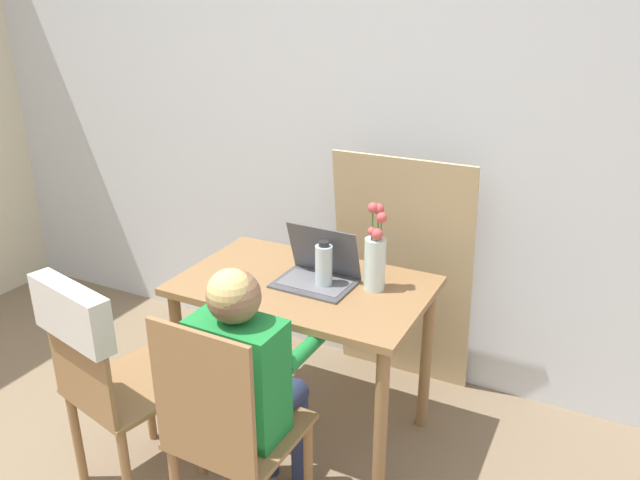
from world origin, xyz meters
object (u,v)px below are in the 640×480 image
(flower_vase, at_px, (375,256))
(water_bottle, at_px, (324,266))
(chair_spare, at_px, (98,358))
(person_seated, at_px, (247,369))
(laptop, at_px, (318,270))
(chair_occupied, at_px, (229,434))

(flower_vase, distance_m, water_bottle, 0.21)
(chair_spare, xyz_separation_m, person_seated, (0.55, 0.14, 0.03))
(flower_vase, bearing_deg, person_seated, -109.05)
(chair_spare, height_order, person_seated, person_seated)
(chair_spare, bearing_deg, laptop, -113.47)
(laptop, bearing_deg, chair_spare, -125.17)
(person_seated, bearing_deg, water_bottle, -91.22)
(chair_spare, height_order, water_bottle, chair_spare)
(chair_spare, relative_size, laptop, 2.95)
(laptop, distance_m, flower_vase, 0.25)
(chair_occupied, relative_size, person_seated, 0.88)
(chair_spare, distance_m, person_seated, 0.57)
(chair_spare, bearing_deg, person_seated, -152.38)
(chair_occupied, relative_size, water_bottle, 4.72)
(chair_occupied, bearing_deg, chair_spare, 3.34)
(person_seated, height_order, laptop, person_seated)
(chair_occupied, bearing_deg, water_bottle, -91.00)
(chair_spare, xyz_separation_m, flower_vase, (0.76, 0.76, 0.26))
(laptop, relative_size, flower_vase, 0.88)
(laptop, height_order, water_bottle, laptop)
(chair_occupied, distance_m, flower_vase, 0.87)
(person_seated, bearing_deg, chair_spare, 15.73)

